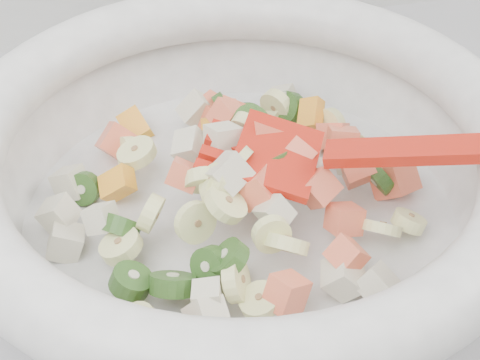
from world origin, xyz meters
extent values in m
cylinder|color=white|center=(0.05, 1.44, 0.91)|extent=(0.31, 0.31, 0.02)
torus|color=white|center=(0.05, 1.44, 0.98)|extent=(0.37, 0.37, 0.04)
cylinder|color=beige|center=(-0.02, 1.49, 0.94)|extent=(0.04, 0.04, 0.02)
cylinder|color=beige|center=(0.12, 1.39, 0.94)|extent=(0.03, 0.03, 0.02)
cylinder|color=beige|center=(0.10, 1.54, 0.93)|extent=(0.02, 0.03, 0.03)
cylinder|color=beige|center=(0.03, 1.43, 0.96)|extent=(0.03, 0.03, 0.03)
cylinder|color=beige|center=(0.07, 1.46, 0.96)|extent=(0.02, 0.03, 0.03)
cylinder|color=beige|center=(-0.02, 1.51, 0.93)|extent=(0.02, 0.04, 0.04)
cylinder|color=beige|center=(0.03, 1.41, 0.96)|extent=(0.04, 0.04, 0.03)
cylinder|color=beige|center=(0.13, 1.51, 0.93)|extent=(0.02, 0.04, 0.04)
cylinder|color=beige|center=(0.05, 1.39, 0.95)|extent=(0.03, 0.01, 0.03)
cylinder|color=beige|center=(0.10, 1.55, 0.93)|extent=(0.03, 0.03, 0.03)
cylinder|color=beige|center=(0.03, 1.37, 0.94)|extent=(0.03, 0.03, 0.03)
cylinder|color=beige|center=(0.07, 1.49, 0.95)|extent=(0.02, 0.03, 0.03)
cylinder|color=beige|center=(0.01, 1.41, 0.95)|extent=(0.04, 0.02, 0.04)
cylinder|color=beige|center=(0.04, 1.35, 0.93)|extent=(0.03, 0.03, 0.02)
cylinder|color=beige|center=(0.03, 1.42, 0.96)|extent=(0.03, 0.03, 0.02)
cylinder|color=beige|center=(-0.04, 1.36, 0.93)|extent=(0.04, 0.04, 0.02)
cylinder|color=beige|center=(-0.04, 1.41, 0.94)|extent=(0.04, 0.04, 0.02)
cylinder|color=beige|center=(0.04, 1.44, 0.97)|extent=(0.03, 0.03, 0.03)
cylinder|color=beige|center=(0.06, 1.49, 0.96)|extent=(0.03, 0.03, 0.03)
cylinder|color=beige|center=(0.15, 1.50, 0.93)|extent=(0.03, 0.03, 0.03)
cylinder|color=beige|center=(0.15, 1.40, 0.93)|extent=(0.03, 0.03, 0.02)
cylinder|color=beige|center=(0.06, 1.38, 0.94)|extent=(0.03, 0.03, 0.03)
cylinder|color=beige|center=(-0.02, 1.43, 0.95)|extent=(0.03, 0.03, 0.03)
cylinder|color=beige|center=(0.02, 1.44, 0.96)|extent=(0.03, 0.02, 0.03)
cube|color=#FF7B50|center=(0.07, 1.46, 0.96)|extent=(0.03, 0.03, 0.03)
cube|color=#FF7B50|center=(0.06, 1.51, 0.94)|extent=(0.02, 0.03, 0.02)
cube|color=#FF7B50|center=(0.13, 1.50, 0.93)|extent=(0.03, 0.03, 0.03)
cube|color=#FF7B50|center=(0.09, 1.45, 0.96)|extent=(0.03, 0.03, 0.03)
cube|color=#FF7B50|center=(0.10, 1.40, 0.94)|extent=(0.02, 0.03, 0.03)
cube|color=#FF7B50|center=(0.05, 1.51, 0.95)|extent=(0.03, 0.03, 0.03)
cube|color=#FF7B50|center=(-0.03, 1.52, 0.93)|extent=(0.03, 0.03, 0.04)
cube|color=#FF7B50|center=(-0.03, 1.35, 0.92)|extent=(0.03, 0.04, 0.03)
cube|color=#FF7B50|center=(0.13, 1.45, 0.94)|extent=(0.03, 0.03, 0.03)
cube|color=#FF7B50|center=(0.07, 1.49, 0.95)|extent=(0.02, 0.03, 0.03)
cube|color=#FF7B50|center=(0.16, 1.44, 0.93)|extent=(0.03, 0.04, 0.04)
cube|color=#FF7B50|center=(0.06, 1.54, 0.93)|extent=(0.03, 0.04, 0.04)
cube|color=#FF7B50|center=(0.01, 1.45, 0.96)|extent=(0.03, 0.03, 0.03)
cube|color=#FF7B50|center=(0.05, 1.42, 0.96)|extent=(0.03, 0.03, 0.03)
cube|color=#FF7B50|center=(0.09, 1.42, 0.95)|extent=(0.03, 0.03, 0.03)
cube|color=#FF7B50|center=(0.13, 1.48, 0.94)|extent=(0.03, 0.03, 0.03)
cube|color=#FF7B50|center=(0.09, 1.37, 0.94)|extent=(0.03, 0.02, 0.03)
cube|color=#FF7B50|center=(0.05, 1.54, 0.93)|extent=(0.04, 0.03, 0.03)
cube|color=#FF7B50|center=(0.05, 1.35, 0.94)|extent=(0.03, 0.03, 0.03)
cylinder|color=#479030|center=(0.06, 1.54, 0.94)|extent=(0.02, 0.03, 0.03)
cylinder|color=#479030|center=(-0.03, 1.39, 0.93)|extent=(0.04, 0.04, 0.02)
cylinder|color=#479030|center=(0.09, 1.47, 0.95)|extent=(0.02, 0.04, 0.04)
cylinder|color=#479030|center=(-0.03, 1.43, 0.94)|extent=(0.03, 0.03, 0.03)
cylinder|color=#479030|center=(0.07, 1.50, 0.95)|extent=(0.04, 0.04, 0.03)
cylinder|color=#479030|center=(-0.05, 1.48, 0.93)|extent=(0.03, 0.03, 0.03)
cylinder|color=#479030|center=(0.07, 1.44, 0.96)|extent=(0.03, 0.03, 0.02)
cylinder|color=#479030|center=(0.14, 1.44, 0.93)|extent=(0.03, 0.03, 0.03)
cylinder|color=#479030|center=(0.02, 1.38, 0.95)|extent=(0.03, 0.04, 0.03)
cylinder|color=#479030|center=(0.01, 1.38, 0.94)|extent=(0.03, 0.03, 0.03)
cylinder|color=#479030|center=(-0.01, 1.38, 0.93)|extent=(0.04, 0.04, 0.03)
cylinder|color=#479030|center=(0.11, 1.54, 0.93)|extent=(0.02, 0.04, 0.04)
cylinder|color=#479030|center=(0.07, 1.53, 0.93)|extent=(0.03, 0.02, 0.03)
cube|color=beige|center=(0.11, 1.35, 0.93)|extent=(0.03, 0.03, 0.03)
cube|color=beige|center=(-0.06, 1.49, 0.93)|extent=(0.03, 0.03, 0.03)
cube|color=beige|center=(-0.05, 1.44, 0.94)|extent=(0.02, 0.03, 0.03)
cube|color=beige|center=(0.11, 1.55, 0.93)|extent=(0.03, 0.03, 0.02)
cube|color=beige|center=(0.06, 1.41, 0.95)|extent=(0.03, 0.03, 0.03)
cube|color=beige|center=(0.04, 1.55, 0.94)|extent=(0.03, 0.02, 0.03)
cube|color=beige|center=(-0.04, 1.36, 0.92)|extent=(0.02, 0.03, 0.02)
cube|color=beige|center=(0.04, 1.43, 0.97)|extent=(0.03, 0.03, 0.03)
cube|color=beige|center=(0.02, 1.48, 0.96)|extent=(0.03, 0.03, 0.03)
cube|color=beige|center=(0.09, 1.36, 0.93)|extent=(0.03, 0.03, 0.03)
cube|color=beige|center=(0.00, 1.35, 0.94)|extent=(0.03, 0.03, 0.03)
cube|color=beige|center=(0.04, 1.47, 0.96)|extent=(0.03, 0.03, 0.03)
cube|color=beige|center=(0.09, 1.44, 0.95)|extent=(0.03, 0.03, 0.03)
cube|color=beige|center=(0.13, 1.45, 0.94)|extent=(0.03, 0.03, 0.02)
cube|color=beige|center=(-0.07, 1.46, 0.93)|extent=(0.03, 0.03, 0.03)
cube|color=beige|center=(0.08, 1.48, 0.95)|extent=(0.03, 0.02, 0.03)
cube|color=beige|center=(0.01, 1.36, 0.94)|extent=(0.02, 0.02, 0.02)
cube|color=beige|center=(-0.07, 1.44, 0.93)|extent=(0.03, 0.03, 0.03)
cube|color=orange|center=(-0.01, 1.55, 0.92)|extent=(0.03, 0.03, 0.03)
cube|color=orange|center=(0.12, 1.52, 0.94)|extent=(0.03, 0.03, 0.03)
cube|color=orange|center=(0.05, 1.52, 0.94)|extent=(0.03, 0.03, 0.02)
cube|color=orange|center=(-0.03, 1.47, 0.94)|extent=(0.03, 0.03, 0.03)
cube|color=red|center=(0.07, 1.44, 0.97)|extent=(0.08, 0.08, 0.02)
cube|color=red|center=(0.05, 1.48, 0.96)|extent=(0.03, 0.02, 0.01)
cube|color=red|center=(0.04, 1.47, 0.96)|extent=(0.03, 0.02, 0.01)
cube|color=red|center=(0.03, 1.45, 0.96)|extent=(0.03, 0.02, 0.01)
cube|color=red|center=(0.03, 1.44, 0.96)|extent=(0.03, 0.02, 0.01)
camera|label=1|loc=(-0.04, 1.09, 1.26)|focal=55.00mm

